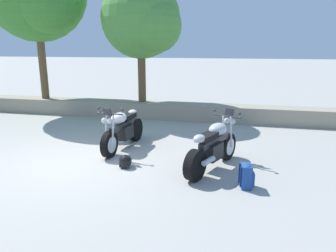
# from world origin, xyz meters

# --- Properties ---
(ground_plane) EXTENTS (120.00, 120.00, 0.00)m
(ground_plane) POSITION_xyz_m (0.00, 0.00, 0.00)
(ground_plane) COLOR #A3A099
(stone_wall) EXTENTS (36.00, 0.80, 0.55)m
(stone_wall) POSITION_xyz_m (0.00, 4.80, 0.28)
(stone_wall) COLOR gray
(stone_wall) RESTS_ON ground
(motorcycle_white_near_left) EXTENTS (0.67, 2.07, 1.18)m
(motorcycle_white_near_left) POSITION_xyz_m (0.71, 1.19, 0.49)
(motorcycle_white_near_left) COLOR black
(motorcycle_white_near_left) RESTS_ON ground
(motorcycle_silver_centre) EXTENTS (1.04, 1.96, 1.18)m
(motorcycle_silver_centre) POSITION_xyz_m (3.06, 0.32, 0.49)
(motorcycle_silver_centre) COLOR black
(motorcycle_silver_centre) RESTS_ON ground
(rider_backpack) EXTENTS (0.29, 0.33, 0.47)m
(rider_backpack) POSITION_xyz_m (3.73, -0.47, 0.24)
(rider_backpack) COLOR navy
(rider_backpack) RESTS_ON ground
(rider_helmet) EXTENTS (0.28, 0.28, 0.28)m
(rider_helmet) POSITION_xyz_m (1.22, -0.03, 0.14)
(rider_helmet) COLOR black
(rider_helmet) RESTS_ON ground
(leafy_tree_mid_left) EXTENTS (2.88, 2.75, 4.27)m
(leafy_tree_mid_left) POSITION_xyz_m (0.19, 4.87, 3.38)
(leafy_tree_mid_left) COLOR brown
(leafy_tree_mid_left) RESTS_ON stone_wall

